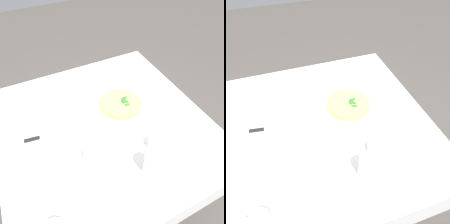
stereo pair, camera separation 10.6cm
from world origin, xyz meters
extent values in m
plane|color=#4C4742|center=(0.00, 0.00, 0.00)|extent=(8.00, 8.00, 0.00)
cube|color=white|center=(0.00, 0.00, 0.74)|extent=(1.09, 1.09, 0.02)
cube|color=white|center=(0.00, 0.54, 0.59)|extent=(1.09, 0.01, 0.28)
cube|color=white|center=(-0.54, 0.00, 0.59)|extent=(0.01, 1.09, 0.28)
cube|color=white|center=(0.54, 0.00, 0.59)|extent=(0.01, 1.09, 0.28)
cylinder|color=brown|center=(0.45, -0.45, 0.36)|extent=(0.06, 0.06, 0.73)
cylinder|color=brown|center=(-0.45, 0.45, 0.36)|extent=(0.06, 0.06, 0.73)
cylinder|color=brown|center=(0.45, 0.45, 0.36)|extent=(0.06, 0.06, 0.73)
cylinder|color=white|center=(0.14, 0.07, 0.75)|extent=(0.19, 0.19, 0.01)
cylinder|color=white|center=(0.14, 0.07, 0.76)|extent=(0.32, 0.32, 0.01)
cylinder|color=#DBAD60|center=(0.14, 0.07, 0.77)|extent=(0.25, 0.25, 0.01)
cylinder|color=#EAC66B|center=(0.14, 0.07, 0.78)|extent=(0.22, 0.22, 0.00)
ellipsoid|color=#2D7533|center=(0.16, 0.07, 0.78)|extent=(0.04, 0.02, 0.01)
ellipsoid|color=#2D7533|center=(0.16, 0.07, 0.78)|extent=(0.03, 0.04, 0.01)
ellipsoid|color=#2D7533|center=(0.17, 0.06, 0.78)|extent=(0.04, 0.04, 0.01)
ellipsoid|color=#2D7533|center=(0.18, 0.09, 0.78)|extent=(0.04, 0.03, 0.01)
ellipsoid|color=#2D7533|center=(0.17, 0.09, 0.78)|extent=(0.04, 0.04, 0.01)
ellipsoid|color=#2D7533|center=(0.17, 0.04, 0.78)|extent=(0.04, 0.02, 0.01)
cylinder|color=white|center=(-0.13, -0.17, 0.75)|extent=(0.13, 0.13, 0.01)
cylinder|color=white|center=(-0.13, -0.17, 0.78)|extent=(0.08, 0.08, 0.06)
torus|color=white|center=(-0.10, -0.14, 0.79)|extent=(0.03, 0.03, 0.03)
cylinder|color=black|center=(-0.13, -0.17, 0.81)|extent=(0.07, 0.07, 0.00)
cylinder|color=white|center=(0.16, -0.25, 0.75)|extent=(0.13, 0.13, 0.01)
cylinder|color=white|center=(0.16, -0.25, 0.78)|extent=(0.08, 0.08, 0.06)
torus|color=white|center=(0.20, -0.21, 0.78)|extent=(0.03, 0.03, 0.03)
cylinder|color=black|center=(0.16, -0.25, 0.81)|extent=(0.07, 0.07, 0.00)
cylinder|color=white|center=(0.07, -0.34, 0.81)|extent=(0.07, 0.07, 0.13)
cylinder|color=silver|center=(0.07, -0.34, 0.78)|extent=(0.06, 0.06, 0.07)
cube|color=white|center=(-0.32, 0.04, 0.76)|extent=(0.24, 0.16, 0.02)
cube|color=silver|center=(-0.27, 0.03, 0.77)|extent=(0.12, 0.04, 0.01)
cube|color=black|center=(-0.36, 0.04, 0.77)|extent=(0.08, 0.03, 0.01)
camera|label=1|loc=(-0.27, -0.65, 1.60)|focal=32.65mm
camera|label=2|loc=(-0.17, -0.69, 1.60)|focal=32.65mm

